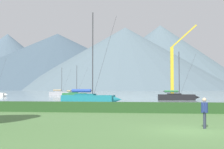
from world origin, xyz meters
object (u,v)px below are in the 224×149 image
(sailboat_slip_4, at_px, (177,97))
(sailboat_slip_6, at_px, (60,93))
(sailboat_slip_0, at_px, (75,94))
(person_standing_walker, at_px, (205,110))
(sailboat_slip_5, at_px, (89,98))
(dock_crane, at_px, (173,74))

(sailboat_slip_4, bearing_deg, sailboat_slip_6, 130.15)
(sailboat_slip_0, distance_m, person_standing_walker, 59.92)
(person_standing_walker, bearing_deg, sailboat_slip_0, 127.74)
(sailboat_slip_0, distance_m, sailboat_slip_5, 32.46)
(sailboat_slip_0, distance_m, sailboat_slip_4, 29.22)
(sailboat_slip_5, bearing_deg, sailboat_slip_6, 116.30)
(sailboat_slip_4, xyz_separation_m, dock_crane, (1.29, 22.79, 5.23))
(sailboat_slip_0, height_order, dock_crane, dock_crane)
(sailboat_slip_4, relative_size, sailboat_slip_5, 0.67)
(person_standing_walker, height_order, dock_crane, dock_crane)
(sailboat_slip_0, height_order, person_standing_walker, sailboat_slip_0)
(sailboat_slip_6, distance_m, person_standing_walker, 77.62)
(sailboat_slip_0, xyz_separation_m, sailboat_slip_4, (23.23, -17.74, 0.05))
(sailboat_slip_5, xyz_separation_m, sailboat_slip_6, (-18.20, 46.66, -0.14))
(sailboat_slip_4, bearing_deg, dock_crane, 83.42)
(sailboat_slip_5, distance_m, person_standing_walker, 27.56)
(sailboat_slip_5, relative_size, sailboat_slip_6, 1.55)
(sailboat_slip_5, height_order, person_standing_walker, sailboat_slip_5)
(sailboat_slip_6, bearing_deg, sailboat_slip_5, -76.00)
(sailboat_slip_5, xyz_separation_m, dock_crane, (14.80, 36.03, 5.12))
(sailboat_slip_6, bearing_deg, dock_crane, -25.16)
(sailboat_slip_0, xyz_separation_m, sailboat_slip_6, (-8.48, 15.68, 0.03))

